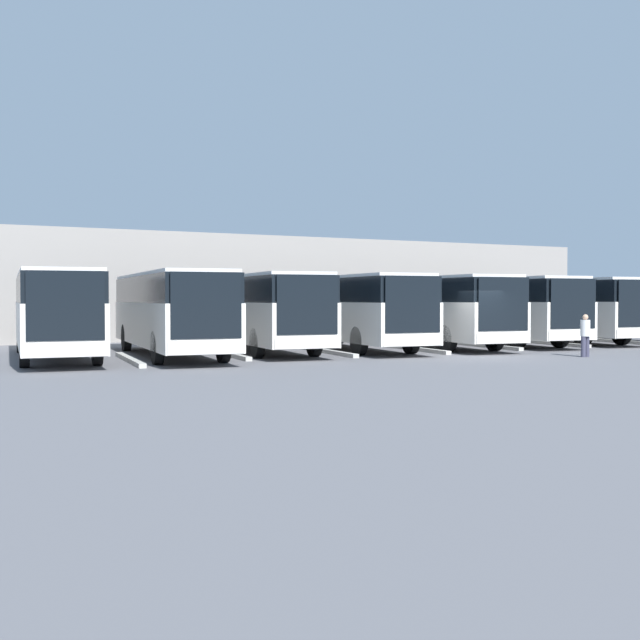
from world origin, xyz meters
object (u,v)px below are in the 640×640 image
Objects in this scene: bus_0 at (615,307)px; bus_3 at (428,308)px; bus_5 at (257,309)px; pedestrian at (585,334)px; bus_4 at (348,308)px; bus_6 at (170,310)px; bus_7 at (55,310)px; bus_2 at (492,307)px; bus_1 at (552,307)px.

bus_0 and bus_3 have the same top height.
pedestrian is (-9.61, 8.72, -0.90)m from bus_5.
bus_3 is at bearing 98.10° from pedestrian.
bus_4 and bus_6 have the same top height.
bus_3 is at bearing -171.70° from bus_6.
bus_4 is at bearing 179.91° from bus_5.
bus_3 is 4.07m from bus_4.
bus_6 and bus_7 have the same top height.
bus_7 is at bearing 6.32° from bus_2.
bus_7 is (12.19, -0.36, 0.00)m from bus_4.
bus_6 is at bearing 21.11° from bus_5.
bus_2 and bus_6 have the same top height.
bus_1 is 12.19m from bus_4.
bus_5 is (4.06, -0.50, 0.00)m from bus_4.
bus_0 and bus_2 have the same top height.
bus_2 is 1.00× the size of bus_7.
bus_2 is at bearing 8.55° from bus_1.
bus_6 is 1.00× the size of bus_7.
bus_1 is at bearing -173.31° from bus_7.
bus_0 is 1.00× the size of bus_1.
bus_5 is at bearing -172.08° from bus_7.
bus_2 is at bearing 70.45° from pedestrian.
bus_5 is 13.01m from pedestrian.
bus_0 is 1.00× the size of bus_6.
bus_4 is 1.00× the size of bus_5.
bus_1 reaches higher than pedestrian.
bus_2 is 12.20m from bus_5.
bus_5 is at bearing 5.25° from bus_2.
bus_5 is 8.13m from bus_7.
bus_6 is (12.19, 0.29, 0.00)m from bus_3.
bus_1 and bus_6 have the same top height.
bus_3 is 7.62× the size of pedestrian.
bus_4 is at bearing -169.36° from bus_6.
bus_0 is at bearing -172.62° from bus_3.
bus_2 is 1.00× the size of bus_4.
bus_4 is 9.96m from pedestrian.
bus_0 is 1.00× the size of bus_4.
bus_4 is 4.09m from bus_5.
bus_3 reaches higher than pedestrian.
bus_3 and bus_5 have the same top height.
bus_1 and bus_5 have the same top height.
bus_0 is 8.13m from bus_2.
bus_3 is at bearing -176.37° from bus_4.
bus_3 is 16.27m from bus_7.
bus_6 is at bearing 10.64° from bus_4.
bus_5 and bus_6 have the same top height.
bus_1 is 20.33m from bus_6.
bus_2 is at bearing -174.75° from bus_5.
bus_5 is at bearing -158.89° from bus_6.
bus_0 is 1.00× the size of bus_5.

